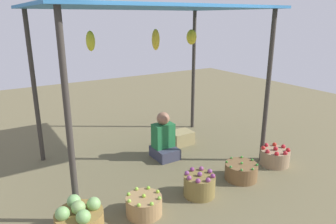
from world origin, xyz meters
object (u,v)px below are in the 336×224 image
at_px(basket_red_apples, 275,157).
at_px(basket_limes, 144,205).
at_px(basket_purple_onions, 199,185).
at_px(basket_green_chilies, 241,171).
at_px(wooden_crate_near_vendor, 181,138).
at_px(basket_cabbages, 80,221).
at_px(vendor_person, 164,140).

bearing_deg(basket_red_apples, basket_limes, -178.44).
relative_size(basket_purple_onions, basket_green_chilies, 0.89).
bearing_deg(wooden_crate_near_vendor, basket_red_apples, -62.12).
xyz_separation_m(basket_cabbages, basket_purple_onions, (1.57, -0.04, -0.03)).
distance_m(vendor_person, basket_limes, 1.61).
distance_m(vendor_person, basket_green_chilies, 1.36).
distance_m(basket_red_apples, wooden_crate_near_vendor, 1.68).
bearing_deg(basket_limes, vendor_person, 50.12).
bearing_deg(wooden_crate_near_vendor, basket_green_chilies, -90.25).
relative_size(basket_red_apples, wooden_crate_near_vendor, 1.12).
distance_m(basket_limes, wooden_crate_near_vendor, 2.22).
relative_size(basket_green_chilies, wooden_crate_near_vendor, 1.15).
bearing_deg(basket_limes, basket_cabbages, 178.56).
relative_size(basket_limes, basket_green_chilies, 0.92).
height_order(basket_cabbages, basket_limes, basket_cabbages).
bearing_deg(basket_purple_onions, vendor_person, 80.24).
height_order(vendor_person, basket_green_chilies, vendor_person).
relative_size(vendor_person, basket_limes, 1.81).
bearing_deg(basket_purple_onions, basket_red_apples, 3.07).
relative_size(vendor_person, wooden_crate_near_vendor, 1.92).
relative_size(basket_green_chilies, basket_red_apples, 1.03).
xyz_separation_m(basket_cabbages, basket_green_chilies, (2.35, -0.01, -0.06)).
xyz_separation_m(basket_green_chilies, basket_red_apples, (0.79, 0.06, 0.01)).
distance_m(basket_cabbages, basket_limes, 0.77).
bearing_deg(basket_green_chilies, basket_purple_onions, -178.19).
bearing_deg(wooden_crate_near_vendor, basket_cabbages, -147.03).
bearing_deg(basket_green_chilies, basket_cabbages, 179.67).
height_order(basket_limes, basket_red_apples, basket_red_apples).
distance_m(basket_cabbages, basket_purple_onions, 1.57).
height_order(basket_limes, basket_green_chilies, basket_green_chilies).
bearing_deg(basket_limes, basket_green_chilies, 0.20).
bearing_deg(basket_green_chilies, vendor_person, 114.75).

